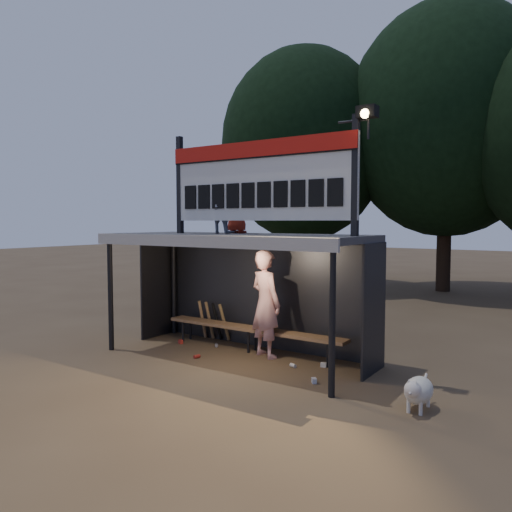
# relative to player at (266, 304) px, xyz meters

# --- Properties ---
(ground) EXTENTS (80.00, 80.00, 0.00)m
(ground) POSITION_rel_player_xyz_m (-0.42, -0.40, -1.01)
(ground) COLOR #4F3C27
(ground) RESTS_ON ground
(player) EXTENTS (0.86, 0.71, 2.02)m
(player) POSITION_rel_player_xyz_m (0.00, 0.00, 0.00)
(player) COLOR white
(player) RESTS_ON ground
(child_a) EXTENTS (0.59, 0.47, 1.15)m
(child_a) POSITION_rel_player_xyz_m (-0.82, -0.26, 1.89)
(child_a) COLOR slate
(child_a) RESTS_ON dugout_shelter
(child_b) EXTENTS (0.53, 0.35, 1.08)m
(child_b) POSITION_rel_player_xyz_m (-0.78, 0.17, 1.85)
(child_b) COLOR maroon
(child_b) RESTS_ON dugout_shelter
(dugout_shelter) EXTENTS (5.10, 2.08, 2.32)m
(dugout_shelter) POSITION_rel_player_xyz_m (-0.42, -0.16, 0.83)
(dugout_shelter) COLOR #3C3C3E
(dugout_shelter) RESTS_ON ground
(scoreboard_assembly) EXTENTS (4.10, 0.27, 1.99)m
(scoreboard_assembly) POSITION_rel_player_xyz_m (0.14, -0.41, 2.31)
(scoreboard_assembly) COLOR black
(scoreboard_assembly) RESTS_ON dugout_shelter
(bench) EXTENTS (4.00, 0.35, 0.48)m
(bench) POSITION_rel_player_xyz_m (-0.42, 0.15, -0.58)
(bench) COLOR #926B45
(bench) RESTS_ON ground
(tree_left) EXTENTS (6.46, 6.46, 9.27)m
(tree_left) POSITION_rel_player_xyz_m (-4.42, 9.60, 4.50)
(tree_left) COLOR black
(tree_left) RESTS_ON ground
(tree_mid) EXTENTS (7.22, 7.22, 10.36)m
(tree_mid) POSITION_rel_player_xyz_m (0.58, 11.10, 5.15)
(tree_mid) COLOR black
(tree_mid) RESTS_ON ground
(dog) EXTENTS (0.36, 0.81, 0.49)m
(dog) POSITION_rel_player_xyz_m (3.17, -1.13, -0.73)
(dog) COLOR silver
(dog) RESTS_ON ground
(bats) EXTENTS (0.68, 0.35, 0.84)m
(bats) POSITION_rel_player_xyz_m (-1.61, 0.42, -0.58)
(bats) COLOR #A47A4C
(bats) RESTS_ON ground
(litter) EXTENTS (3.61, 1.05, 0.08)m
(litter) POSITION_rel_player_xyz_m (-0.11, -0.36, -0.97)
(litter) COLOR red
(litter) RESTS_ON ground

